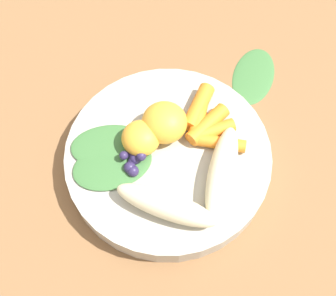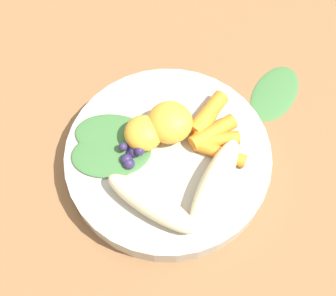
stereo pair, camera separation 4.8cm
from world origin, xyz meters
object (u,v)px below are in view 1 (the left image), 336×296
at_px(banana_peeled_left, 222,171).
at_px(kale_leaf_stray, 254,75).
at_px(bowl, 168,158).
at_px(banana_peeled_right, 166,205).
at_px(orange_segment_near, 141,136).

xyz_separation_m(banana_peeled_left, kale_leaf_stray, (-0.01, -0.17, -0.04)).
xyz_separation_m(bowl, banana_peeled_left, (-0.06, 0.01, 0.03)).
height_order(banana_peeled_right, orange_segment_near, orange_segment_near).
relative_size(orange_segment_near, kale_leaf_stray, 0.45).
relative_size(banana_peeled_left, kale_leaf_stray, 1.16).
bearing_deg(bowl, banana_peeled_left, 169.43).
xyz_separation_m(bowl, banana_peeled_right, (-0.02, 0.07, 0.03)).
relative_size(banana_peeled_right, orange_segment_near, 2.55).
bearing_deg(bowl, kale_leaf_stray, -114.54).
bearing_deg(banana_peeled_right, bowl, 108.96).
bearing_deg(banana_peeled_left, kale_leaf_stray, -5.25).
bearing_deg(kale_leaf_stray, bowl, 156.98).
relative_size(bowl, orange_segment_near, 5.45).
bearing_deg(orange_segment_near, bowl, 176.03).
distance_m(banana_peeled_right, orange_segment_near, 0.08).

